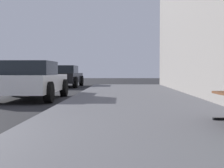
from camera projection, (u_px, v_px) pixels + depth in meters
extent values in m
cube|color=#5B5B60|center=(165.00, 151.00, 3.54)|extent=(4.00, 32.00, 0.15)
cube|color=white|center=(30.00, 83.00, 10.91)|extent=(1.84, 4.02, 0.55)
cube|color=black|center=(28.00, 68.00, 10.69)|extent=(1.61, 1.81, 0.45)
cylinder|color=black|center=(15.00, 88.00, 12.22)|extent=(0.22, 0.64, 0.64)
cylinder|color=black|center=(64.00, 88.00, 12.17)|extent=(0.22, 0.64, 0.64)
cylinder|color=black|center=(49.00, 92.00, 9.61)|extent=(0.22, 0.64, 0.64)
cube|color=black|center=(63.00, 78.00, 19.56)|extent=(1.84, 4.48, 0.55)
cube|color=black|center=(62.00, 69.00, 19.31)|extent=(1.62, 2.02, 0.45)
cylinder|color=black|center=(53.00, 81.00, 21.02)|extent=(0.22, 0.64, 0.64)
cylinder|color=black|center=(81.00, 81.00, 20.97)|extent=(0.22, 0.64, 0.64)
cylinder|color=black|center=(42.00, 82.00, 18.16)|extent=(0.22, 0.64, 0.64)
cylinder|color=black|center=(75.00, 82.00, 18.11)|extent=(0.22, 0.64, 0.64)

